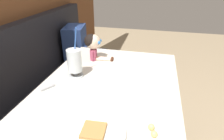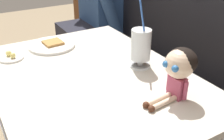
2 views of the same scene
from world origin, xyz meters
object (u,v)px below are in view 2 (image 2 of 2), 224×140
(toast_plate, at_px, (52,45))
(butter_saucer, at_px, (11,57))
(milkshake_glass, at_px, (141,47))
(butter_knife, at_px, (136,51))
(seated_doll, at_px, (179,67))
(diner_patron, at_px, (96,4))

(toast_plate, bearing_deg, butter_saucer, -77.58)
(milkshake_glass, distance_m, butter_saucer, 0.64)
(toast_plate, xyz_separation_m, butter_knife, (0.29, 0.35, -0.00))
(butter_saucer, height_order, seated_doll, seated_doll)
(diner_patron, bearing_deg, milkshake_glass, -17.19)
(butter_knife, xyz_separation_m, seated_doll, (0.42, -0.11, 0.12))
(toast_plate, relative_size, butter_saucer, 2.08)
(toast_plate, bearing_deg, seated_doll, 18.91)
(butter_saucer, bearing_deg, butter_knife, 67.36)
(milkshake_glass, relative_size, diner_patron, 0.39)
(milkshake_glass, distance_m, seated_doll, 0.28)
(butter_knife, relative_size, diner_patron, 0.26)
(butter_saucer, height_order, butter_knife, butter_saucer)
(toast_plate, relative_size, seated_doll, 1.12)
(diner_patron, bearing_deg, seated_doll, -15.03)
(toast_plate, relative_size, butter_knife, 1.20)
(diner_patron, bearing_deg, butter_knife, -15.26)
(milkshake_glass, height_order, diner_patron, diner_patron)
(toast_plate, distance_m, diner_patron, 0.92)
(butter_saucer, relative_size, seated_doll, 0.54)
(milkshake_glass, bearing_deg, butter_saucer, -127.79)
(milkshake_glass, height_order, butter_saucer, milkshake_glass)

